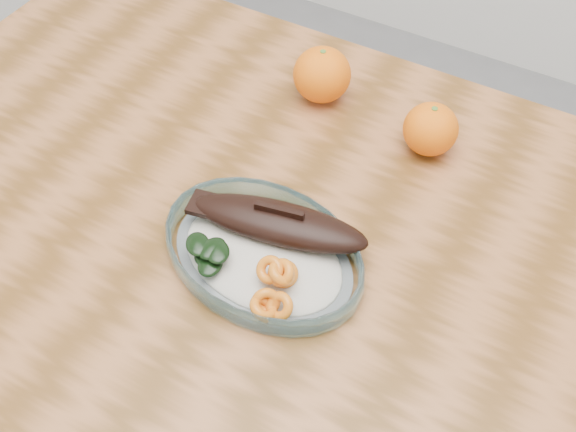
% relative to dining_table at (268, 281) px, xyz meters
% --- Properties ---
extents(dining_table, '(1.20, 0.80, 0.75)m').
position_rel_dining_table_xyz_m(dining_table, '(0.00, 0.00, 0.00)').
color(dining_table, brown).
rests_on(dining_table, ground).
extents(plated_meal, '(0.52, 0.52, 0.08)m').
position_rel_dining_table_xyz_m(plated_meal, '(0.02, -0.03, 0.12)').
color(plated_meal, white).
rests_on(plated_meal, dining_table).
extents(orange_left, '(0.08, 0.08, 0.08)m').
position_rel_dining_table_xyz_m(orange_left, '(-0.06, 0.26, 0.14)').
color(orange_left, '#FF6005').
rests_on(orange_left, dining_table).
extents(orange_right, '(0.07, 0.07, 0.07)m').
position_rel_dining_table_xyz_m(orange_right, '(0.11, 0.23, 0.14)').
color(orange_right, '#FF6005').
rests_on(orange_right, dining_table).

